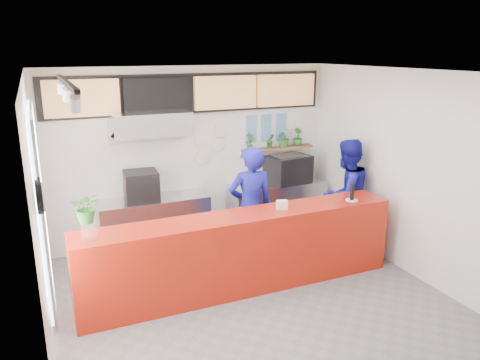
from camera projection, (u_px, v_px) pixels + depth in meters
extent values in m
plane|color=slate|center=(254.00, 301.00, 6.26)|extent=(5.00, 5.00, 0.00)
plane|color=silver|center=(256.00, 72.00, 5.45)|extent=(5.00, 5.00, 0.00)
plane|color=white|center=(193.00, 155.00, 8.06)|extent=(5.00, 0.00, 5.00)
plane|color=white|center=(39.00, 224.00, 4.89)|extent=(0.00, 5.00, 5.00)
plane|color=white|center=(410.00, 174.00, 6.82)|extent=(0.00, 5.00, 5.00)
cube|color=#A81B0C|center=(242.00, 252.00, 6.46)|extent=(4.50, 0.60, 1.10)
cube|color=beige|center=(191.00, 90.00, 7.75)|extent=(5.00, 0.02, 0.80)
cube|color=#B2B5BA|center=(154.00, 224.00, 7.77)|extent=(1.80, 0.60, 0.90)
cube|color=black|center=(141.00, 186.00, 7.51)|extent=(0.57, 0.57, 0.47)
cube|color=#B2B5BA|center=(150.00, 123.00, 7.27)|extent=(1.20, 0.70, 0.35)
cube|color=#B2B5BA|center=(150.00, 136.00, 7.32)|extent=(1.20, 0.69, 0.31)
cube|color=#B2B5BA|center=(277.00, 206.00, 8.66)|extent=(1.80, 0.60, 0.90)
cube|color=black|center=(288.00, 169.00, 8.56)|extent=(0.84, 0.67, 0.49)
cube|color=#B0B2B8|center=(288.00, 156.00, 8.49)|extent=(0.60, 0.42, 0.05)
cube|color=brown|center=(278.00, 148.00, 8.59)|extent=(1.40, 0.18, 0.04)
cube|color=tan|center=(82.00, 98.00, 6.99)|extent=(1.10, 0.10, 0.55)
cube|color=black|center=(158.00, 95.00, 7.44)|extent=(1.10, 0.10, 0.55)
cube|color=tan|center=(226.00, 93.00, 7.89)|extent=(1.10, 0.10, 0.55)
cube|color=tan|center=(286.00, 90.00, 8.34)|extent=(1.10, 0.10, 0.55)
cube|color=black|center=(192.00, 93.00, 7.74)|extent=(4.80, 0.04, 0.65)
cube|color=silver|center=(40.00, 197.00, 5.11)|extent=(0.04, 2.20, 1.90)
cube|color=#B2B5BA|center=(42.00, 197.00, 5.12)|extent=(0.03, 2.30, 2.00)
cylinder|color=black|center=(39.00, 197.00, 3.96)|extent=(0.05, 0.30, 0.30)
cylinder|color=white|center=(43.00, 197.00, 3.97)|extent=(0.02, 0.26, 0.26)
cube|color=black|center=(66.00, 82.00, 4.65)|extent=(0.05, 2.40, 0.04)
cylinder|color=silver|center=(201.00, 140.00, 8.02)|extent=(0.24, 0.03, 0.24)
cylinder|color=silver|center=(218.00, 144.00, 8.17)|extent=(0.24, 0.03, 0.24)
cylinder|color=silver|center=(202.00, 157.00, 8.10)|extent=(0.24, 0.03, 0.24)
cylinder|color=silver|center=(220.00, 130.00, 8.12)|extent=(0.24, 0.03, 0.24)
cube|color=#598CBF|center=(251.00, 122.00, 8.33)|extent=(0.20, 0.02, 0.25)
cube|color=#598CBF|center=(266.00, 121.00, 8.45)|extent=(0.20, 0.02, 0.25)
cube|color=#598CBF|center=(281.00, 120.00, 8.56)|extent=(0.20, 0.02, 0.25)
cube|color=#598CBF|center=(251.00, 136.00, 8.40)|extent=(0.20, 0.02, 0.25)
cube|color=#598CBF|center=(266.00, 135.00, 8.51)|extent=(0.20, 0.02, 0.25)
cube|color=#598CBF|center=(281.00, 134.00, 8.63)|extent=(0.20, 0.02, 0.25)
imported|color=navy|center=(251.00, 208.00, 7.08)|extent=(0.74, 0.53, 1.89)
imported|color=navy|center=(346.00, 195.00, 7.72)|extent=(1.02, 0.85, 1.87)
imported|color=#286423|center=(250.00, 141.00, 8.32)|extent=(0.19, 0.16, 0.31)
imported|color=#286423|center=(270.00, 141.00, 8.49)|extent=(0.16, 0.13, 0.27)
imported|color=#286423|center=(284.00, 137.00, 8.59)|extent=(0.32, 0.28, 0.34)
imported|color=#286423|center=(298.00, 137.00, 8.70)|extent=(0.21, 0.20, 0.33)
cylinder|color=silver|center=(89.00, 231.00, 5.45)|extent=(0.20, 0.20, 0.22)
imported|color=#286423|center=(87.00, 207.00, 5.37)|extent=(0.39, 0.35, 0.37)
cube|color=white|center=(282.00, 205.00, 6.51)|extent=(0.16, 0.12, 0.13)
cylinder|color=white|center=(352.00, 200.00, 6.90)|extent=(0.20, 0.20, 0.01)
cylinder|color=black|center=(352.00, 192.00, 6.87)|extent=(0.06, 0.06, 0.25)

